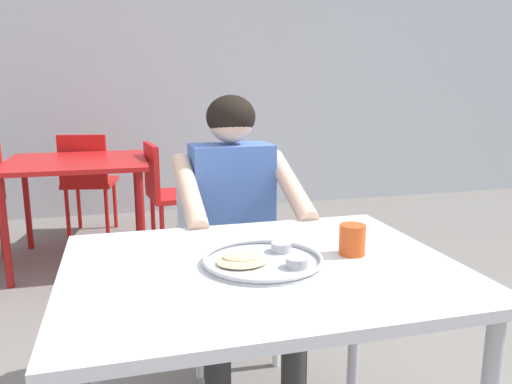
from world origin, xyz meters
The scene contains 9 objects.
back_wall centered at (0.00, 3.82, 1.70)m, with size 12.00×0.12×3.40m, color silver.
table_foreground centered at (-0.09, 0.09, 0.66)m, with size 1.08×0.84×0.74m.
thali_tray centered at (-0.08, 0.09, 0.75)m, with size 0.34×0.34×0.03m.
drinking_cup centered at (0.19, 0.10, 0.79)m, with size 0.08×0.08×0.09m.
chair_foreground centered at (-0.01, 1.00, 0.47)m, with size 0.43×0.42×0.80m.
diner_foreground centered at (0.00, 0.78, 0.71)m, with size 0.49×0.56×1.19m.
table_background_red centered at (-0.75, 2.43, 0.65)m, with size 0.93×0.90×0.73m.
chair_red_right centered at (-0.12, 2.39, 0.49)m, with size 0.48×0.48×0.82m.
chair_red_far centered at (-0.72, 3.04, 0.50)m, with size 0.46×0.49×0.85m.
Camera 1 is at (-0.45, -1.18, 1.23)m, focal length 35.26 mm.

